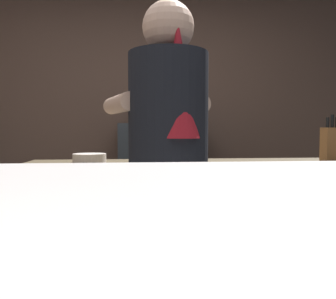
% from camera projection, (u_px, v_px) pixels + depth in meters
% --- Properties ---
extents(wall_back, '(5.20, 0.10, 2.70)m').
position_uv_depth(wall_back, '(142.00, 107.00, 3.53)').
color(wall_back, brown).
rests_on(wall_back, ground).
extents(prep_counter, '(2.10, 0.60, 0.92)m').
position_uv_depth(prep_counter, '(208.00, 242.00, 1.97)').
color(prep_counter, '#4D412D').
rests_on(prep_counter, ground).
extents(back_shelf, '(0.83, 0.36, 1.17)m').
position_uv_depth(back_shelf, '(162.00, 184.00, 3.31)').
color(back_shelf, '#333940').
rests_on(back_shelf, ground).
extents(bartender, '(0.50, 0.55, 1.65)m').
position_uv_depth(bartender, '(169.00, 165.00, 1.47)').
color(bartender, '#232D3F').
rests_on(bartender, ground).
extents(knife_block, '(0.10, 0.08, 0.27)m').
position_uv_depth(knife_block, '(332.00, 144.00, 1.95)').
color(knife_block, brown).
rests_on(knife_block, prep_counter).
extents(mixing_bowl, '(0.19, 0.19, 0.05)m').
position_uv_depth(mixing_bowl, '(90.00, 158.00, 1.95)').
color(mixing_bowl, beige).
rests_on(mixing_bowl, prep_counter).
extents(chefs_knife, '(0.24, 0.05, 0.01)m').
position_uv_depth(chefs_knife, '(212.00, 163.00, 1.90)').
color(chefs_knife, silver).
rests_on(chefs_knife, prep_counter).
extents(bottle_olive_oil, '(0.07, 0.07, 0.25)m').
position_uv_depth(bottle_olive_oil, '(137.00, 113.00, 3.24)').
color(bottle_olive_oil, black).
rests_on(bottle_olive_oil, back_shelf).
extents(bottle_vinegar, '(0.07, 0.07, 0.20)m').
position_uv_depth(bottle_vinegar, '(177.00, 115.00, 3.22)').
color(bottle_vinegar, '#384F98').
rests_on(bottle_vinegar, back_shelf).
extents(bottle_hot_sauce, '(0.06, 0.06, 0.18)m').
position_uv_depth(bottle_hot_sauce, '(166.00, 116.00, 3.27)').
color(bottle_hot_sauce, '#2B5992').
rests_on(bottle_hot_sauce, back_shelf).
extents(bottle_soy, '(0.05, 0.05, 0.18)m').
position_uv_depth(bottle_soy, '(188.00, 116.00, 3.24)').
color(bottle_soy, '#50862F').
rests_on(bottle_soy, back_shelf).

